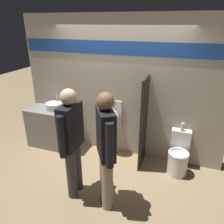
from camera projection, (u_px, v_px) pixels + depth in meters
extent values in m
plane|color=#997F5B|center=(109.00, 166.00, 4.16)|extent=(16.00, 16.00, 0.00)
cube|color=#B2A893|center=(120.00, 89.00, 4.17)|extent=(3.98, 0.06, 2.70)
cube|color=#1E479E|center=(120.00, 48.00, 3.84)|extent=(3.90, 0.01, 0.24)
cube|color=gray|center=(53.00, 128.00, 4.72)|extent=(1.06, 0.51, 0.85)
cylinder|color=white|center=(54.00, 106.00, 4.56)|extent=(0.35, 0.35, 0.14)
cylinder|color=silver|center=(57.00, 98.00, 4.61)|extent=(0.03, 0.03, 0.14)
cube|color=#232328|center=(62.00, 113.00, 4.37)|extent=(0.07, 0.14, 0.01)
cube|color=#28231E|center=(144.00, 124.00, 3.93)|extent=(0.03, 0.54, 1.70)
cylinder|color=silver|center=(111.00, 142.00, 4.47)|extent=(0.04, 0.04, 0.54)
ellipsoid|color=white|center=(111.00, 120.00, 4.29)|extent=(0.37, 0.25, 0.47)
cube|color=white|center=(113.00, 114.00, 4.36)|extent=(0.35, 0.02, 0.59)
cylinder|color=silver|center=(113.00, 103.00, 4.23)|extent=(0.06, 0.06, 0.16)
cylinder|color=white|center=(177.00, 164.00, 3.89)|extent=(0.35, 0.35, 0.41)
torus|color=white|center=(179.00, 153.00, 3.80)|extent=(0.37, 0.37, 0.04)
cube|color=white|center=(181.00, 138.00, 3.98)|extent=(0.35, 0.16, 0.33)
cylinder|color=silver|center=(182.00, 127.00, 3.86)|extent=(0.06, 0.06, 0.14)
cylinder|color=#3D3D42|center=(72.00, 174.00, 3.30)|extent=(0.16, 0.16, 0.84)
cylinder|color=#3D3D42|center=(77.00, 167.00, 3.45)|extent=(0.16, 0.16, 0.84)
cube|color=black|center=(71.00, 127.00, 3.09)|extent=(0.20, 0.44, 0.66)
cylinder|color=black|center=(62.00, 137.00, 2.88)|extent=(0.10, 0.10, 0.61)
cylinder|color=black|center=(79.00, 122.00, 3.32)|extent=(0.10, 0.10, 0.61)
sphere|color=beige|center=(68.00, 97.00, 2.92)|extent=(0.23, 0.23, 0.23)
cylinder|color=gray|center=(107.00, 184.00, 3.09)|extent=(0.16, 0.16, 0.85)
cylinder|color=gray|center=(105.00, 176.00, 3.24)|extent=(0.16, 0.16, 0.85)
cube|color=black|center=(106.00, 134.00, 2.87)|extent=(0.40, 0.48, 0.67)
cylinder|color=black|center=(110.00, 146.00, 2.65)|extent=(0.11, 0.11, 0.62)
cylinder|color=black|center=(102.00, 127.00, 3.11)|extent=(0.11, 0.11, 0.62)
sphere|color=brown|center=(105.00, 101.00, 2.70)|extent=(0.23, 0.23, 0.23)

